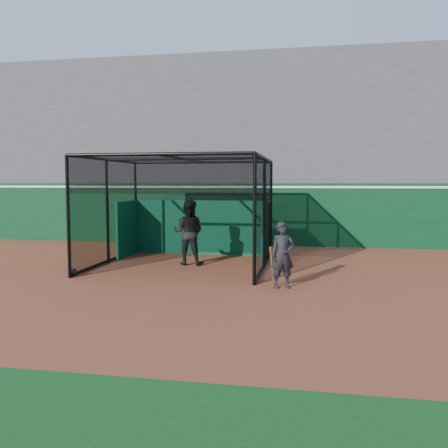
# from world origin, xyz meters

# --- Properties ---
(ground) EXTENTS (120.00, 120.00, 0.00)m
(ground) POSITION_xyz_m (0.00, 0.00, 0.00)
(ground) COLOR brown
(ground) RESTS_ON ground
(outfield_wall) EXTENTS (50.00, 0.50, 2.50)m
(outfield_wall) POSITION_xyz_m (0.00, 8.50, 1.29)
(outfield_wall) COLOR #093619
(outfield_wall) RESTS_ON ground
(grandstand) EXTENTS (50.00, 7.85, 8.95)m
(grandstand) POSITION_xyz_m (0.00, 12.27, 4.48)
(grandstand) COLOR #4C4C4F
(grandstand) RESTS_ON ground
(batting_cage) EXTENTS (5.01, 4.99, 3.24)m
(batting_cage) POSITION_xyz_m (-0.84, 3.30, 1.61)
(batting_cage) COLOR black
(batting_cage) RESTS_ON ground
(batter) EXTENTS (0.98, 0.77, 2.00)m
(batter) POSITION_xyz_m (-0.72, 3.42, 1.00)
(batter) COLOR black
(batter) RESTS_ON ground
(on_deck_player) EXTENTS (0.68, 0.56, 1.60)m
(on_deck_player) POSITION_xyz_m (2.31, 0.63, 0.80)
(on_deck_player) COLOR black
(on_deck_player) RESTS_ON ground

